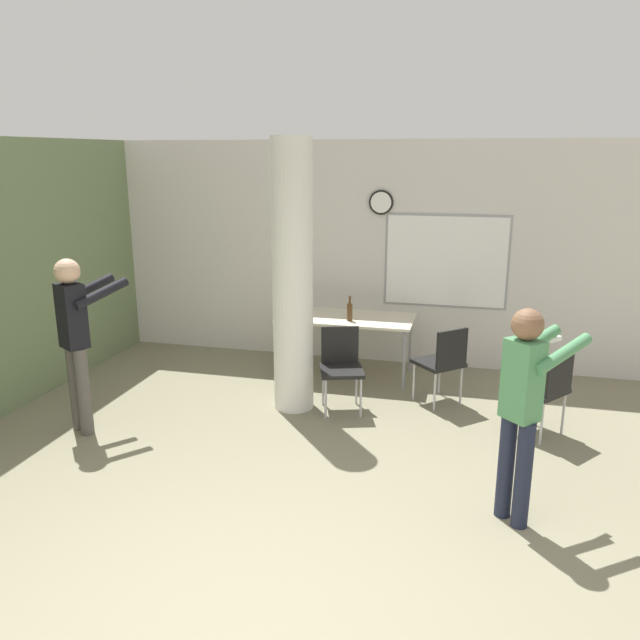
{
  "coord_description": "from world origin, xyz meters",
  "views": [
    {
      "loc": [
        1.18,
        -2.74,
        2.64
      ],
      "look_at": [
        -0.2,
        2.79,
        1.11
      ],
      "focal_mm": 35.0,
      "sensor_mm": 36.0,
      "label": 1
    }
  ],
  "objects_px": {
    "person_playing_side": "(523,400)",
    "chair_mid_room": "(545,386)",
    "folding_table": "(346,320)",
    "person_watching_back": "(76,332)",
    "bottle_on_table": "(350,311)",
    "chair_table_front": "(341,363)",
    "chair_table_right": "(443,359)"
  },
  "relations": [
    {
      "from": "bottle_on_table",
      "to": "person_watching_back",
      "type": "relative_size",
      "value": 0.17
    },
    {
      "from": "folding_table",
      "to": "person_watching_back",
      "type": "distance_m",
      "value": 3.08
    },
    {
      "from": "chair_mid_room",
      "to": "person_playing_side",
      "type": "height_order",
      "value": "person_playing_side"
    },
    {
      "from": "folding_table",
      "to": "person_watching_back",
      "type": "bearing_deg",
      "value": -134.72
    },
    {
      "from": "chair_table_front",
      "to": "person_playing_side",
      "type": "distance_m",
      "value": 2.46
    },
    {
      "from": "chair_mid_room",
      "to": "folding_table",
      "type": "bearing_deg",
      "value": 150.88
    },
    {
      "from": "chair_table_front",
      "to": "chair_mid_room",
      "type": "relative_size",
      "value": 1.0
    },
    {
      "from": "bottle_on_table",
      "to": "person_watching_back",
      "type": "bearing_deg",
      "value": -138.02
    },
    {
      "from": "bottle_on_table",
      "to": "chair_table_right",
      "type": "height_order",
      "value": "bottle_on_table"
    },
    {
      "from": "person_watching_back",
      "to": "chair_table_front",
      "type": "bearing_deg",
      "value": 26.2
    },
    {
      "from": "chair_table_front",
      "to": "chair_table_right",
      "type": "distance_m",
      "value": 1.1
    },
    {
      "from": "person_playing_side",
      "to": "person_watching_back",
      "type": "relative_size",
      "value": 0.95
    },
    {
      "from": "folding_table",
      "to": "bottle_on_table",
      "type": "height_order",
      "value": "bottle_on_table"
    },
    {
      "from": "folding_table",
      "to": "bottle_on_table",
      "type": "xyz_separation_m",
      "value": [
        0.08,
        -0.17,
        0.16
      ]
    },
    {
      "from": "chair_mid_room",
      "to": "person_watching_back",
      "type": "relative_size",
      "value": 0.51
    },
    {
      "from": "folding_table",
      "to": "person_playing_side",
      "type": "relative_size",
      "value": 0.99
    },
    {
      "from": "bottle_on_table",
      "to": "chair_table_front",
      "type": "distance_m",
      "value": 0.94
    },
    {
      "from": "folding_table",
      "to": "person_playing_side",
      "type": "bearing_deg",
      "value": -56.29
    },
    {
      "from": "chair_mid_room",
      "to": "person_watching_back",
      "type": "distance_m",
      "value": 4.46
    },
    {
      "from": "bottle_on_table",
      "to": "person_playing_side",
      "type": "xyz_separation_m",
      "value": [
        1.77,
        -2.6,
        0.1
      ]
    },
    {
      "from": "chair_mid_room",
      "to": "person_watching_back",
      "type": "xyz_separation_m",
      "value": [
        -4.33,
        -0.96,
        0.49
      ]
    },
    {
      "from": "folding_table",
      "to": "person_watching_back",
      "type": "relative_size",
      "value": 0.94
    },
    {
      "from": "folding_table",
      "to": "chair_mid_room",
      "type": "xyz_separation_m",
      "value": [
        2.18,
        -1.21,
        -0.18
      ]
    },
    {
      "from": "bottle_on_table",
      "to": "chair_mid_room",
      "type": "height_order",
      "value": "bottle_on_table"
    },
    {
      "from": "chair_table_right",
      "to": "person_watching_back",
      "type": "bearing_deg",
      "value": -155.65
    },
    {
      "from": "person_watching_back",
      "to": "person_playing_side",
      "type": "bearing_deg",
      "value": -8.44
    },
    {
      "from": "folding_table",
      "to": "chair_table_right",
      "type": "relative_size",
      "value": 1.85
    },
    {
      "from": "person_playing_side",
      "to": "chair_mid_room",
      "type": "bearing_deg",
      "value": 77.92
    },
    {
      "from": "bottle_on_table",
      "to": "person_watching_back",
      "type": "xyz_separation_m",
      "value": [
        -2.23,
        -2.0,
        0.15
      ]
    },
    {
      "from": "bottle_on_table",
      "to": "chair_table_right",
      "type": "distance_m",
      "value": 1.27
    },
    {
      "from": "folding_table",
      "to": "chair_table_front",
      "type": "bearing_deg",
      "value": -81.15
    },
    {
      "from": "folding_table",
      "to": "chair_mid_room",
      "type": "relative_size",
      "value": 1.85
    }
  ]
}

